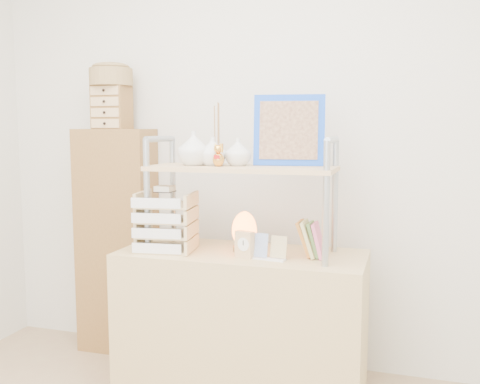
# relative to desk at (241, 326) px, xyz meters

# --- Properties ---
(room_shell) EXTENTS (3.42, 3.41, 2.61)m
(room_shell) POSITION_rel_desk_xyz_m (0.00, -0.81, 1.32)
(room_shell) COLOR silver
(room_shell) RESTS_ON ground
(desk) EXTENTS (1.20, 0.50, 0.75)m
(desk) POSITION_rel_desk_xyz_m (0.00, 0.00, 0.00)
(desk) COLOR tan
(desk) RESTS_ON ground
(cabinet) EXTENTS (0.45, 0.25, 1.35)m
(cabinet) POSITION_rel_desk_xyz_m (-0.90, 0.37, 0.30)
(cabinet) COLOR brown
(cabinet) RESTS_ON ground
(hutch) EXTENTS (0.90, 0.34, 0.76)m
(hutch) POSITION_rel_desk_xyz_m (-0.02, 0.01, 0.81)
(hutch) COLOR #9AA1A8
(hutch) RESTS_ON desk
(letter_tray) EXTENTS (0.30, 0.28, 0.32)m
(letter_tray) POSITION_rel_desk_xyz_m (-0.37, -0.07, 0.50)
(letter_tray) COLOR tan
(letter_tray) RESTS_ON desk
(salt_lamp) EXTENTS (0.13, 0.12, 0.20)m
(salt_lamp) POSITION_rel_desk_xyz_m (0.01, 0.02, 0.48)
(salt_lamp) COLOR brown
(salt_lamp) RESTS_ON desk
(desk_clock) EXTENTS (0.10, 0.06, 0.13)m
(desk_clock) POSITION_rel_desk_xyz_m (0.05, -0.11, 0.44)
(desk_clock) COLOR tan
(desk_clock) RESTS_ON desk
(postcard_stand) EXTENTS (0.17, 0.07, 0.12)m
(postcard_stand) POSITION_rel_desk_xyz_m (0.16, -0.10, 0.41)
(postcard_stand) COLOR white
(postcard_stand) RESTS_ON desk
(drawer_chest) EXTENTS (0.20, 0.16, 0.25)m
(drawer_chest) POSITION_rel_desk_xyz_m (-0.90, 0.35, 1.10)
(drawer_chest) COLOR brown
(drawer_chest) RESTS_ON cabinet
(woven_basket) EXTENTS (0.25, 0.25, 0.10)m
(woven_basket) POSITION_rel_desk_xyz_m (-0.90, 0.35, 1.28)
(woven_basket) COLOR olive
(woven_basket) RESTS_ON drawer_chest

